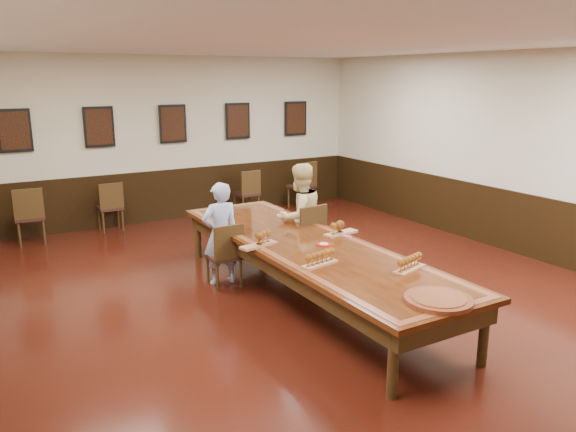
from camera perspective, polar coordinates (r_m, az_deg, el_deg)
floor at (r=7.34m, az=2.00°, el=-8.50°), size 8.00×10.00×0.02m
ceiling at (r=6.79m, az=2.24°, el=17.48°), size 8.00×10.00×0.02m
wall_back at (r=11.39m, az=-11.67°, el=7.68°), size 8.00×0.02×3.20m
wall_right at (r=9.63m, az=22.79°, el=5.77°), size 0.02×10.00×3.20m
chair_man at (r=7.70m, az=-6.54°, el=-3.87°), size 0.42×0.46×0.89m
chair_woman at (r=8.24m, az=1.64°, el=-2.15°), size 0.53×0.57×1.01m
spare_chair_a at (r=10.52m, az=-24.76°, el=0.06°), size 0.51×0.55×0.99m
spare_chair_b at (r=10.94m, az=-17.65°, el=0.98°), size 0.43×0.47×0.92m
spare_chair_c at (r=11.64m, az=-4.25°, el=2.44°), size 0.46×0.50×0.94m
spare_chair_d at (r=12.19m, az=1.37°, el=3.20°), size 0.60×0.63×1.03m
person_man at (r=7.70m, az=-6.88°, el=-1.80°), size 0.53×0.35×1.43m
person_woman at (r=8.25m, az=1.19°, el=-0.09°), size 0.85×0.69×1.58m
pink_phone at (r=7.41m, az=5.98°, el=-2.07°), size 0.12×0.14×0.01m
wainscoting at (r=7.16m, az=2.03°, el=-4.72°), size 8.00×10.00×1.00m
conference_table at (r=7.12m, az=2.04°, el=-3.88°), size 1.40×5.00×0.76m
posters at (r=11.30m, az=-11.62°, el=9.16°), size 6.14×0.04×0.74m
flight_a at (r=6.95m, az=-2.81°, el=-2.40°), size 0.52×0.25×0.19m
flight_b at (r=7.47m, az=5.24°, el=-1.26°), size 0.52×0.23×0.19m
flight_c at (r=6.25m, az=3.26°, el=-4.35°), size 0.48×0.23×0.17m
flight_d at (r=6.23m, az=12.25°, el=-4.75°), size 0.47×0.26×0.17m
red_plate_grp at (r=7.01m, az=3.66°, el=-2.91°), size 0.19×0.19×0.02m
carved_platter at (r=5.47m, az=15.04°, el=-8.21°), size 0.70×0.70×0.05m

